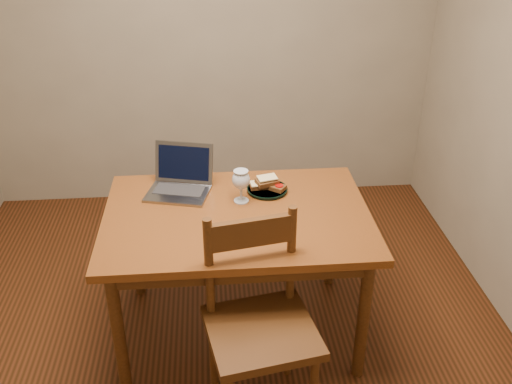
{
  "coord_description": "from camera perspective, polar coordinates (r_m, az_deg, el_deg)",
  "views": [
    {
      "loc": [
        0.01,
        -2.34,
        2.18
      ],
      "look_at": [
        0.22,
        0.14,
        0.8
      ],
      "focal_mm": 40.0,
      "sensor_mm": 36.0,
      "label": 1
    }
  ],
  "objects": [
    {
      "name": "floor",
      "position": [
        3.2,
        -3.82,
        -14.22
      ],
      "size": [
        3.2,
        3.2,
        0.02
      ],
      "primitive_type": "cube",
      "color": "black",
      "rests_on": "ground"
    },
    {
      "name": "sandwich_top",
      "position": [
        2.95,
        1.13,
        1.15
      ],
      "size": [
        0.13,
        0.1,
        0.04
      ],
      "primitive_type": null,
      "rotation": [
        0.0,
        0.0,
        0.34
      ],
      "color": "#381E0C",
      "rests_on": "plate"
    },
    {
      "name": "laptop",
      "position": [
        3.0,
        -7.54,
        1.33
      ],
      "size": [
        0.37,
        0.35,
        0.22
      ],
      "rotation": [
        0.0,
        0.0,
        -0.25
      ],
      "color": "slate",
      "rests_on": "table"
    },
    {
      "name": "back_wall",
      "position": [
        4.04,
        -5.08,
        16.34
      ],
      "size": [
        3.2,
        0.02,
        2.6
      ],
      "primitive_type": "cube",
      "color": "gray",
      "rests_on": "floor"
    },
    {
      "name": "milk_glass",
      "position": [
        2.84,
        -1.5,
        0.6
      ],
      "size": [
        0.09,
        0.09,
        0.17
      ],
      "primitive_type": null,
      "color": "white",
      "rests_on": "table"
    },
    {
      "name": "plate",
      "position": [
        2.97,
        1.13,
        0.23
      ],
      "size": [
        0.21,
        0.21,
        0.02
      ],
      "primitive_type": "cylinder",
      "color": "black",
      "rests_on": "table"
    },
    {
      "name": "sandwich_cheese",
      "position": [
        2.96,
        0.43,
        0.73
      ],
      "size": [
        0.11,
        0.07,
        0.03
      ],
      "primitive_type": null,
      "rotation": [
        0.0,
        0.0,
        0.07
      ],
      "color": "#381E0C",
      "rests_on": "plate"
    },
    {
      "name": "sandwich_tomato",
      "position": [
        2.95,
        1.93,
        0.6
      ],
      "size": [
        0.12,
        0.11,
        0.03
      ],
      "primitive_type": null,
      "rotation": [
        0.0,
        0.0,
        -0.65
      ],
      "color": "#381E0C",
      "rests_on": "plate"
    },
    {
      "name": "table",
      "position": [
        2.83,
        -1.88,
        -3.63
      ],
      "size": [
        1.3,
        0.9,
        0.74
      ],
      "color": "#4E2D0D",
      "rests_on": "floor"
    },
    {
      "name": "chair",
      "position": [
        2.5,
        0.4,
        -12.4
      ],
      "size": [
        0.53,
        0.51,
        0.49
      ],
      "rotation": [
        0.0,
        0.0,
        0.19
      ],
      "color": "#38200B",
      "rests_on": "floor"
    }
  ]
}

